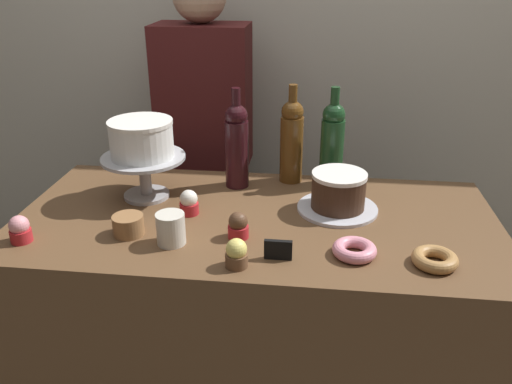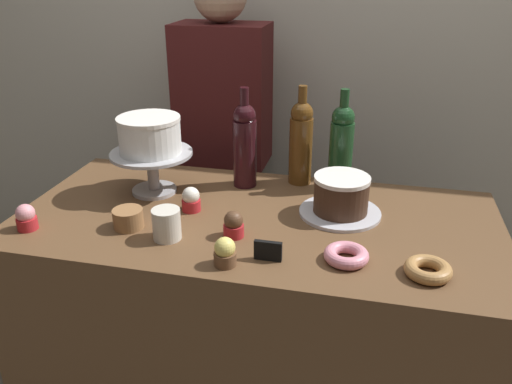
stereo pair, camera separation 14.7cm
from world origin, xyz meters
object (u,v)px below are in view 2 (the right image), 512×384
(cake_stand_pedestal, at_px, (152,165))
(barista_figure, at_px, (225,163))
(cupcake_vanilla, at_px, (191,200))
(donut_pink, at_px, (346,255))
(white_layer_cake, at_px, (150,135))
(coffee_cup_ceramic, at_px, (167,224))
(cupcake_strawberry, at_px, (26,218))
(wine_bottle_green, at_px, (341,146))
(price_sign_chalkboard, at_px, (268,251))
(wine_bottle_amber, at_px, (301,141))
(cookie_stack, at_px, (128,219))
(donut_maple, at_px, (428,270))
(cupcake_lemon, at_px, (225,252))
(cupcake_chocolate, at_px, (234,225))
(chocolate_round_cake, at_px, (341,194))
(wine_bottle_dark_red, at_px, (245,143))

(cake_stand_pedestal, xyz_separation_m, barista_figure, (0.08, 0.54, -0.19))
(cupcake_vanilla, height_order, donut_pink, cupcake_vanilla)
(cake_stand_pedestal, xyz_separation_m, white_layer_cake, (0.00, 0.00, 0.10))
(coffee_cup_ceramic, bearing_deg, cupcake_strawberry, -174.48)
(wine_bottle_green, distance_m, barista_figure, 0.66)
(wine_bottle_green, distance_m, price_sign_chalkboard, 0.52)
(wine_bottle_amber, distance_m, cookie_stack, 0.61)
(donut_maple, distance_m, price_sign_chalkboard, 0.38)
(cake_stand_pedestal, xyz_separation_m, donut_pink, (0.63, -0.28, -0.08))
(cupcake_strawberry, bearing_deg, cupcake_lemon, -5.18)
(white_layer_cake, height_order, cupcake_strawberry, white_layer_cake)
(wine_bottle_green, bearing_deg, cupcake_chocolate, -122.35)
(white_layer_cake, distance_m, donut_pink, 0.71)
(cupcake_strawberry, relative_size, cookie_stack, 0.88)
(chocolate_round_cake, bearing_deg, wine_bottle_green, 96.02)
(cake_stand_pedestal, bearing_deg, white_layer_cake, 0.00)
(barista_figure, bearing_deg, wine_bottle_dark_red, -64.99)
(donut_maple, bearing_deg, donut_pink, 173.53)
(wine_bottle_amber, height_order, cupcake_strawberry, wine_bottle_amber)
(white_layer_cake, height_order, wine_bottle_green, wine_bottle_green)
(cupcake_chocolate, height_order, barista_figure, barista_figure)
(cake_stand_pedestal, bearing_deg, cupcake_chocolate, -34.46)
(wine_bottle_amber, relative_size, cupcake_lemon, 4.38)
(donut_maple, bearing_deg, cupcake_vanilla, 162.82)
(white_layer_cake, bearing_deg, cake_stand_pedestal, 0.00)
(donut_pink, distance_m, cookie_stack, 0.60)
(price_sign_chalkboard, bearing_deg, cake_stand_pedestal, 143.94)
(donut_pink, bearing_deg, cupcake_chocolate, 169.19)
(cupcake_vanilla, bearing_deg, cookie_stack, -133.30)
(cake_stand_pedestal, distance_m, price_sign_chalkboard, 0.55)
(white_layer_cake, xyz_separation_m, coffee_cup_ceramic, (0.15, -0.27, -0.15))
(cupcake_vanilla, height_order, cupcake_chocolate, same)
(donut_pink, height_order, price_sign_chalkboard, price_sign_chalkboard)
(cookie_stack, height_order, price_sign_chalkboard, cookie_stack)
(cupcake_strawberry, bearing_deg, cupcake_vanilla, 27.91)
(cupcake_vanilla, bearing_deg, cupcake_lemon, -55.81)
(donut_pink, relative_size, coffee_cup_ceramic, 1.32)
(chocolate_round_cake, height_order, cupcake_vanilla, chocolate_round_cake)
(wine_bottle_amber, distance_m, cupcake_vanilla, 0.41)
(cake_stand_pedestal, relative_size, price_sign_chalkboard, 3.66)
(barista_figure, bearing_deg, cupcake_chocolate, -71.85)
(cupcake_strawberry, relative_size, cupcake_chocolate, 1.00)
(chocolate_round_cake, bearing_deg, cupcake_lemon, -126.44)
(cupcake_vanilla, xyz_separation_m, cookie_stack, (-0.13, -0.14, -0.01))
(cupcake_chocolate, distance_m, cookie_stack, 0.30)
(wine_bottle_amber, distance_m, donut_maple, 0.63)
(wine_bottle_green, xyz_separation_m, cupcake_lemon, (-0.23, -0.53, -0.11))
(cake_stand_pedestal, bearing_deg, donut_pink, -24.07)
(cookie_stack, bearing_deg, coffee_cup_ceramic, -14.48)
(donut_pink, distance_m, donut_maple, 0.19)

